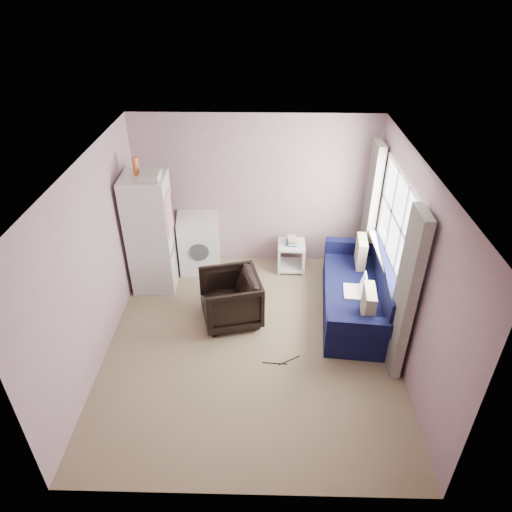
{
  "coord_description": "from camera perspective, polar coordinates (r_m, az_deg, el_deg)",
  "views": [
    {
      "loc": [
        0.17,
        -4.55,
        4.29
      ],
      "look_at": [
        0.05,
        0.6,
        1.0
      ],
      "focal_mm": 32.0,
      "sensor_mm": 36.0,
      "label": 1
    }
  ],
  "objects": [
    {
      "name": "washing_machine",
      "position": [
        7.52,
        -7.11,
        1.89
      ],
      "size": [
        0.73,
        0.73,
        0.93
      ],
      "rotation": [
        0.0,
        0.0,
        0.13
      ],
      "color": "silver",
      "rests_on": "ground"
    },
    {
      "name": "floor_cables",
      "position": [
        6.0,
        3.27,
        -13.07
      ],
      "size": [
        0.49,
        0.18,
        0.01
      ],
      "rotation": [
        0.0,
        0.0,
        0.28
      ],
      "color": "black",
      "rests_on": "ground"
    },
    {
      "name": "room",
      "position": [
        5.48,
        -0.46,
        -1.11
      ],
      "size": [
        3.84,
        4.24,
        2.54
      ],
      "color": "#7F6F53",
      "rests_on": "ground"
    },
    {
      "name": "window_dressing",
      "position": [
        6.35,
        15.87,
        1.1
      ],
      "size": [
        0.17,
        2.62,
        2.18
      ],
      "color": "white",
      "rests_on": "ground"
    },
    {
      "name": "armchair",
      "position": [
        6.38,
        -3.24,
        -5.07
      ],
      "size": [
        0.9,
        0.94,
        0.81
      ],
      "primitive_type": "imported",
      "rotation": [
        0.0,
        0.0,
        -1.32
      ],
      "color": "black",
      "rests_on": "ground"
    },
    {
      "name": "fridge",
      "position": [
        6.97,
        -13.05,
        2.8
      ],
      "size": [
        0.67,
        0.66,
        2.09
      ],
      "rotation": [
        0.0,
        0.0,
        0.04
      ],
      "color": "silver",
      "rests_on": "ground"
    },
    {
      "name": "sofa",
      "position": [
        6.7,
        13.14,
        -4.66
      ],
      "size": [
        1.12,
        2.14,
        0.92
      ],
      "rotation": [
        0.0,
        0.0,
        -0.09
      ],
      "color": "black",
      "rests_on": "ground"
    },
    {
      "name": "side_table",
      "position": [
        7.52,
        4.42,
        0.23
      ],
      "size": [
        0.44,
        0.44,
        0.6
      ],
      "rotation": [
        0.0,
        0.0,
        -0.02
      ],
      "color": "silver",
      "rests_on": "ground"
    }
  ]
}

